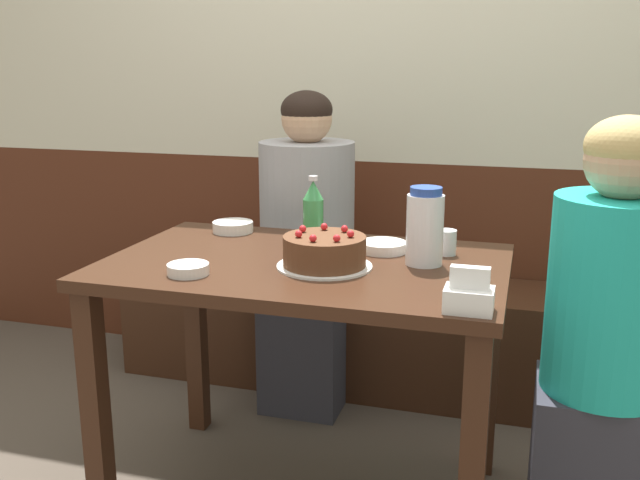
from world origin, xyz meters
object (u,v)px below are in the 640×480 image
Objects in this scene: bowl_side_dish at (383,247)px; bowl_soup_white at (233,227)px; water_pitcher at (425,227)px; soju_bottle at (313,214)px; bench_seat at (368,333)px; bowl_rice_small at (188,269)px; glass_water_tall at (446,242)px; person_pale_blue_shirt at (307,258)px; person_teal_shirt at (607,346)px; napkin_holder at (469,295)px; birthday_cake at (324,252)px.

bowl_soup_white is at bearing 168.63° from bowl_side_dish.
water_pitcher and soju_bottle have the same top height.
bench_seat is 18.51× the size of bowl_rice_small.
soju_bottle is 2.98× the size of glass_water_tall.
person_pale_blue_shirt reaches higher than bowl_rice_small.
person_teal_shirt is at bearing 61.09° from person_pale_blue_shirt.
napkin_holder is 1.50× the size of glass_water_tall.
glass_water_tall is at bearing 68.98° from water_pitcher.
bench_seat is 14.66× the size of bowl_side_dish.
glass_water_tall reaches higher than bowl_rice_small.
soju_bottle is at bearing -176.06° from glass_water_tall.
water_pitcher is at bearing -111.02° from glass_water_tall.
glass_water_tall is 0.75m from person_pale_blue_shirt.
glass_water_tall is (0.63, 0.40, 0.02)m from bowl_rice_small.
soju_bottle is (-0.09, 0.20, 0.06)m from birthday_cake.
person_teal_shirt is at bearing -8.90° from bowl_side_dish.
water_pitcher reaches higher than napkin_holder.
bowl_side_dish is 0.18m from glass_water_tall.
water_pitcher is at bearing -36.64° from bowl_side_dish.
water_pitcher is at bearing 22.92° from birthday_cake.
bowl_rice_small is at bearing -122.06° from soju_bottle.
napkin_holder is 0.55m from bowl_side_dish.
person_pale_blue_shirt is (-0.52, 0.56, -0.28)m from water_pitcher.
water_pitcher is (0.26, 0.11, 0.06)m from birthday_cake.
bench_seat is 18.74× the size of napkin_holder.
napkin_holder is at bearing 46.85° from person_teal_shirt.
person_pale_blue_shirt is (0.06, 0.84, -0.19)m from bowl_rice_small.
soju_bottle is at bearing 19.77° from person_pale_blue_shirt.
bowl_rice_small is at bearing -147.66° from glass_water_tall.
bowl_soup_white reaches higher than bench_seat.
person_teal_shirt is at bearing 46.85° from napkin_holder.
bench_seat is at bearing 119.90° from glass_water_tall.
bowl_soup_white is (-0.82, 0.57, -0.02)m from napkin_holder.
soju_bottle reaches higher than glass_water_tall.
birthday_cake is 1.21× the size of soju_bottle.
bowl_soup_white is (-0.41, 0.32, -0.03)m from birthday_cake.
person_pale_blue_shirt reaches higher than napkin_holder.
bowl_side_dish is (-0.14, 0.10, -0.09)m from water_pitcher.
soju_bottle is 0.40m from glass_water_tall.
bowl_side_dish is (0.53, -0.11, -0.00)m from bowl_soup_white.
bowl_side_dish is 0.63m from person_pale_blue_shirt.
glass_water_tall is (-0.11, 0.48, -0.00)m from napkin_holder.
person_teal_shirt reaches higher than bowl_soup_white.
birthday_cake is at bearing 8.38° from person_teal_shirt.
water_pitcher is at bearing -67.02° from bench_seat.
bench_seat is 9.48× the size of water_pitcher.
person_teal_shirt reaches higher than bench_seat.
water_pitcher is 1.95× the size of bowl_rice_small.
bowl_rice_small reaches higher than bench_seat.
water_pitcher is 0.40m from napkin_holder.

